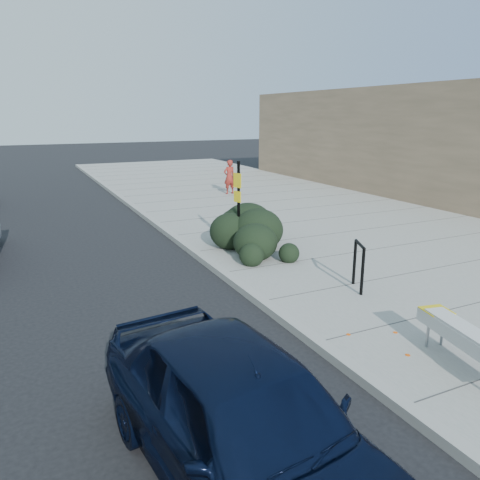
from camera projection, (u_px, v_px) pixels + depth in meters
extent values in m
plane|color=black|center=(264.00, 308.00, 9.75)|extent=(120.00, 120.00, 0.00)
cube|color=gray|center=(336.00, 227.00, 16.43)|extent=(11.20, 50.00, 0.15)
cube|color=#9E9E99|center=(185.00, 245.00, 14.08)|extent=(0.22, 50.00, 0.17)
cylinder|color=gray|center=(428.00, 336.00, 7.75)|extent=(0.05, 0.05, 0.40)
cylinder|color=gray|center=(442.00, 334.00, 7.82)|extent=(0.05, 0.05, 0.40)
cylinder|color=gray|center=(462.00, 349.00, 6.96)|extent=(0.36, 1.57, 0.04)
cylinder|color=gray|center=(478.00, 347.00, 7.03)|extent=(0.36, 1.57, 0.04)
cube|color=#B2B2B2|center=(471.00, 340.00, 6.96)|extent=(0.83, 2.14, 0.22)
cube|color=yellow|center=(437.00, 310.00, 7.70)|extent=(0.50, 0.50, 0.02)
cylinder|color=black|center=(362.00, 272.00, 9.92)|extent=(0.07, 0.07, 1.03)
cylinder|color=black|center=(355.00, 262.00, 10.56)|extent=(0.07, 0.07, 1.03)
cylinder|color=black|center=(360.00, 244.00, 10.11)|extent=(0.34, 0.63, 0.07)
cube|color=black|center=(239.00, 206.00, 13.15)|extent=(0.07, 0.07, 2.51)
cube|color=yellow|center=(237.00, 180.00, 12.93)|extent=(0.11, 0.28, 0.40)
cube|color=yellow|center=(237.00, 197.00, 13.04)|extent=(0.11, 0.26, 0.31)
ellipsoid|color=black|center=(253.00, 223.00, 13.57)|extent=(2.39, 3.91, 1.37)
imported|color=black|center=(244.00, 420.00, 4.90)|extent=(2.39, 4.88, 1.60)
imported|color=maroon|center=(229.00, 177.00, 22.54)|extent=(0.63, 0.44, 1.63)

